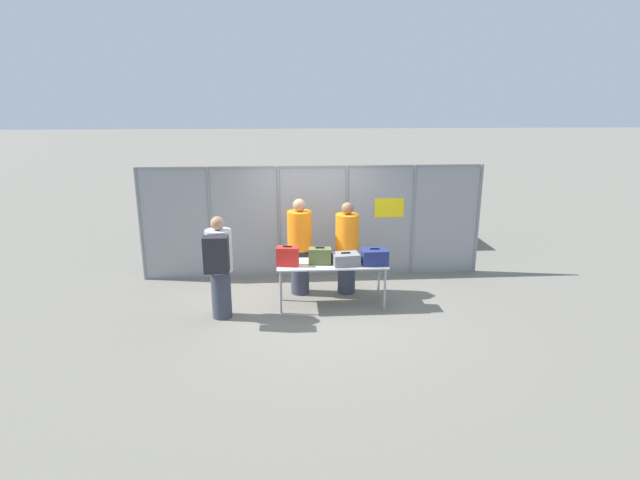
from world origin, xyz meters
TOP-DOWN VIEW (x-y plane):
  - ground_plane at (0.00, 0.00)m, footprint 120.00×120.00m
  - fence_section at (0.01, 1.52)m, footprint 6.97×0.07m
  - inspection_table at (0.23, -0.11)m, footprint 1.92×0.70m
  - suitcase_red at (-0.54, -0.18)m, footprint 0.40×0.25m
  - suitcase_olive at (0.02, -0.13)m, footprint 0.41×0.24m
  - suitcase_grey at (0.46, -0.21)m, footprint 0.49×0.38m
  - suitcase_navy at (0.97, -0.21)m, footprint 0.44×0.35m
  - traveler_hooded at (-1.66, -0.53)m, footprint 0.43×0.67m
  - security_worker_near at (0.57, 0.51)m, footprint 0.43×0.43m
  - security_worker_far at (-0.31, 0.54)m, footprint 0.45×0.45m
  - utility_trailer at (2.29, 3.79)m, footprint 4.17×2.17m

SIDE VIEW (x-z plane):
  - ground_plane at x=0.00m, z-range 0.00..0.00m
  - utility_trailer at x=2.29m, z-range 0.07..0.76m
  - inspection_table at x=0.23m, z-range 0.33..1.13m
  - suitcase_grey at x=0.46m, z-range 0.78..1.01m
  - security_worker_near at x=0.57m, z-range 0.03..1.78m
  - suitcase_navy at x=0.97m, z-range 0.78..1.07m
  - suitcase_olive at x=0.02m, z-range 0.78..1.09m
  - security_worker_far at x=-0.31m, z-range 0.03..1.85m
  - suitcase_red at x=-0.54m, z-range 0.78..1.13m
  - traveler_hooded at x=-1.66m, z-range 0.09..1.83m
  - fence_section at x=0.01m, z-range 0.05..2.35m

